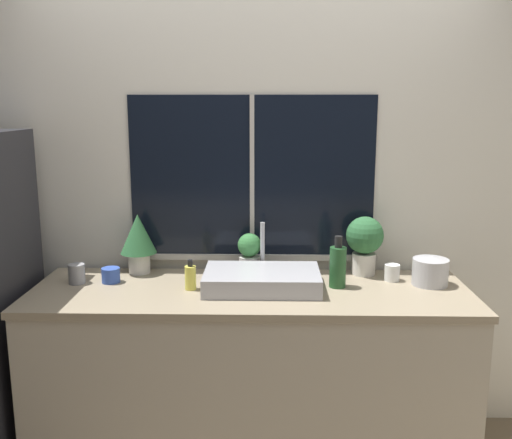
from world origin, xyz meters
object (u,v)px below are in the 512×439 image
mug_white (392,273)px  kettle (430,271)px  potted_plant_left (138,238)px  potted_plant_right (365,240)px  soap_bottle (190,277)px  mug_blue (111,275)px  mug_grey (77,274)px  sink (262,279)px  potted_plant_center (249,253)px  bottle_tall (338,266)px

mug_white → kettle: size_ratio=0.48×
potted_plant_left → potted_plant_right: potted_plant_left is taller
potted_plant_right → kettle: size_ratio=1.76×
soap_bottle → kettle: bearing=4.8°
potted_plant_right → mug_blue: bearing=-172.6°
potted_plant_right → mug_blue: potted_plant_right is taller
potted_plant_left → mug_grey: 0.36m
mug_grey → mug_white: mug_grey is taller
sink → mug_white: 0.68m
mug_blue → potted_plant_center: bearing=13.7°
kettle → potted_plant_left: bearing=173.4°
potted_plant_center → soap_bottle: (-0.28, -0.27, -0.05)m
sink → kettle: sink is taller
potted_plant_center → soap_bottle: potted_plant_center is taller
mug_blue → mug_white: bearing=2.4°
mug_white → potted_plant_center: bearing=171.5°
potted_plant_right → mug_blue: 1.33m
mug_blue → mug_grey: 0.17m
kettle → potted_plant_right: bearing=150.4°
potted_plant_left → bottle_tall: 1.06m
potted_plant_center → potted_plant_right: potted_plant_right is taller
mug_blue → mug_grey: (-0.17, -0.02, 0.01)m
mug_white → soap_bottle: bearing=-170.9°
kettle → mug_white: bearing=160.2°
mug_blue → soap_bottle: bearing=-13.6°
potted_plant_left → potted_plant_center: bearing=0.0°
mug_grey → mug_white: 1.61m
potted_plant_right → bottle_tall: 0.28m
bottle_tall → mug_grey: bottle_tall is taller
potted_plant_left → mug_grey: (-0.28, -0.19, -0.14)m
mug_blue → kettle: 1.62m
potted_plant_left → mug_blue: 0.25m
sink → bottle_tall: 0.38m
soap_bottle → mug_white: size_ratio=1.76×
soap_bottle → mug_white: 1.03m
potted_plant_center → soap_bottle: 0.39m
potted_plant_right → mug_white: size_ratio=3.68×
mug_grey → sink: bearing=-3.5°
potted_plant_left → bottle_tall: bearing=-11.9°
potted_plant_left → mug_white: potted_plant_left is taller
potted_plant_center → mug_blue: potted_plant_center is taller
soap_bottle → bottle_tall: size_ratio=0.58×
potted_plant_center → mug_grey: (-0.87, -0.19, -0.07)m
sink → potted_plant_left: potted_plant_left is taller
potted_plant_center → bottle_tall: bottle_tall is taller
potted_plant_right → mug_grey: potted_plant_right is taller
mug_white → kettle: 0.19m
potted_plant_left → mug_blue: bearing=-122.3°
soap_bottle → mug_grey: bearing=172.0°
potted_plant_center → bottle_tall: (0.44, -0.22, -0.01)m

